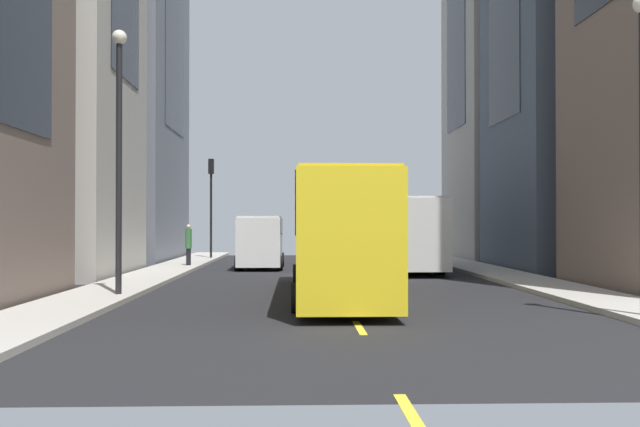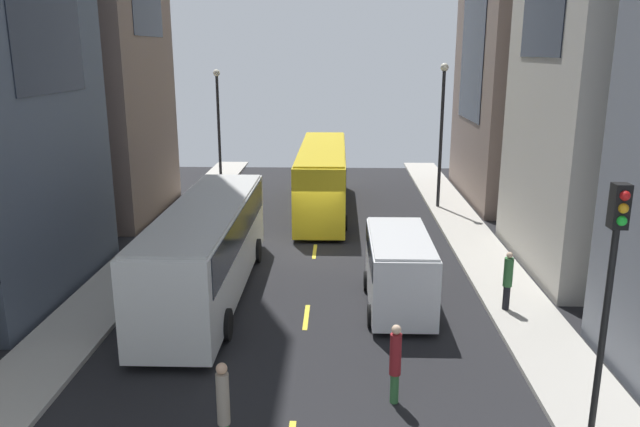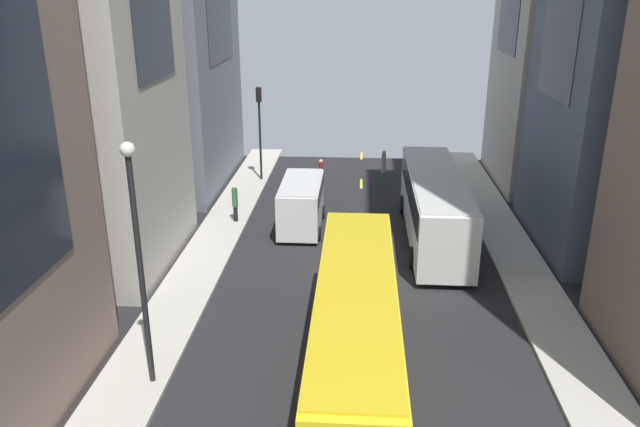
% 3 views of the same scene
% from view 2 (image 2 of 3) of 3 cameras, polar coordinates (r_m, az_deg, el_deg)
% --- Properties ---
extents(ground_plane, '(40.97, 40.97, 0.00)m').
position_cam_2_polar(ground_plane, '(27.41, -0.50, -3.54)').
color(ground_plane, black).
extents(sidewalk_west, '(2.35, 44.00, 0.15)m').
position_cam_2_polar(sidewalk_west, '(28.61, -15.31, -3.13)').
color(sidewalk_west, '#B2ADA3').
rests_on(sidewalk_west, ground).
extents(sidewalk_east, '(2.35, 44.00, 0.15)m').
position_cam_2_polar(sidewalk_east, '(28.07, 14.61, -3.42)').
color(sidewalk_east, '#B2ADA3').
rests_on(sidewalk_east, ground).
extents(lane_stripe_2, '(0.16, 2.00, 0.01)m').
position_cam_2_polar(lane_stripe_2, '(20.88, -1.27, -9.55)').
color(lane_stripe_2, yellow).
rests_on(lane_stripe_2, ground).
extents(lane_stripe_3, '(0.16, 2.00, 0.01)m').
position_cam_2_polar(lane_stripe_3, '(27.40, -0.50, -3.53)').
color(lane_stripe_3, yellow).
rests_on(lane_stripe_3, ground).
extents(lane_stripe_4, '(0.16, 2.00, 0.01)m').
position_cam_2_polar(lane_stripe_4, '(34.12, -0.03, 0.16)').
color(lane_stripe_4, yellow).
rests_on(lane_stripe_4, ground).
extents(lane_stripe_5, '(0.16, 2.00, 0.01)m').
position_cam_2_polar(lane_stripe_5, '(40.93, 0.28, 2.62)').
color(lane_stripe_5, yellow).
rests_on(lane_stripe_5, ground).
extents(lane_stripe_6, '(0.16, 2.00, 0.01)m').
position_cam_2_polar(lane_stripe_6, '(47.79, 0.51, 4.38)').
color(lane_stripe_6, yellow).
rests_on(lane_stripe_6, ground).
extents(building_east_2, '(9.58, 10.86, 21.03)m').
position_cam_2_polar(building_east_2, '(38.93, 21.26, 16.61)').
color(building_east_2, '#7A665B').
rests_on(building_east_2, ground).
extents(city_bus_white, '(2.80, 11.72, 3.35)m').
position_cam_2_polar(city_bus_white, '(22.41, -10.37, -2.60)').
color(city_bus_white, silver).
rests_on(city_bus_white, ground).
extents(streetcar_yellow, '(2.70, 12.74, 3.59)m').
position_cam_2_polar(streetcar_yellow, '(34.04, 0.22, 3.78)').
color(streetcar_yellow, yellow).
rests_on(streetcar_yellow, ground).
extents(delivery_van_white, '(2.25, 5.05, 2.58)m').
position_cam_2_polar(delivery_van_white, '(21.28, 7.34, -4.83)').
color(delivery_van_white, white).
rests_on(delivery_van_white, ground).
extents(pedestrian_crossing_near, '(0.29, 0.29, 2.12)m').
position_cam_2_polar(pedestrian_crossing_near, '(15.85, 6.98, -13.37)').
color(pedestrian_crossing_near, '#336B38').
rests_on(pedestrian_crossing_near, ground).
extents(pedestrian_crossing_mid, '(0.28, 0.28, 2.19)m').
position_cam_2_polar(pedestrian_crossing_mid, '(14.11, -8.94, -17.08)').
color(pedestrian_crossing_mid, '#336B38').
rests_on(pedestrian_crossing_mid, ground).
extents(pedestrian_walking_far, '(0.31, 0.31, 2.03)m').
position_cam_2_polar(pedestrian_walking_far, '(21.64, 16.97, -5.80)').
color(pedestrian_walking_far, black).
rests_on(pedestrian_walking_far, ground).
extents(traffic_light_near_corner, '(0.32, 0.44, 5.97)m').
position_cam_2_polar(traffic_light_near_corner, '(13.72, 25.34, -4.98)').
color(traffic_light_near_corner, black).
rests_on(traffic_light_near_corner, ground).
extents(streetlamp_near, '(0.44, 0.44, 7.86)m').
position_cam_2_polar(streetlamp_near, '(34.58, 11.20, 8.33)').
color(streetlamp_near, black).
rests_on(streetlamp_near, ground).
extents(streetlamp_far, '(0.44, 0.44, 7.38)m').
position_cam_2_polar(streetlamp_far, '(40.10, -9.39, 8.89)').
color(streetlamp_far, black).
rests_on(streetlamp_far, ground).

